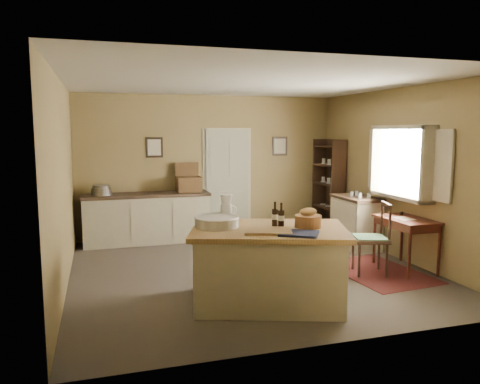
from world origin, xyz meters
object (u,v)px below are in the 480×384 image
object	(u,v)px
sideboard	(147,216)
right_cabinet	(356,222)
work_island	(268,264)
shelving_unit	(330,186)
writing_desk	(406,225)
desk_chair	(370,239)

from	to	relation	value
sideboard	right_cabinet	world-z (taller)	sideboard
work_island	sideboard	distance (m)	3.67
work_island	sideboard	size ratio (longest dim) A/B	0.90
sideboard	shelving_unit	world-z (taller)	shelving_unit
right_cabinet	sideboard	bearing A→B (deg)	157.14
right_cabinet	work_island	bearing A→B (deg)	-139.07
sideboard	writing_desk	size ratio (longest dim) A/B	2.45
sideboard	writing_desk	xyz separation A→B (m)	(3.43, -2.83, 0.19)
sideboard	shelving_unit	bearing A→B (deg)	-3.20
shelving_unit	work_island	bearing A→B (deg)	-127.42
sideboard	writing_desk	bearing A→B (deg)	-39.48
sideboard	shelving_unit	xyz separation A→B (m)	(3.58, -0.20, 0.45)
shelving_unit	sideboard	bearing A→B (deg)	176.80
writing_desk	desk_chair	bearing A→B (deg)	-177.96
writing_desk	desk_chair	world-z (taller)	desk_chair
writing_desk	right_cabinet	world-z (taller)	right_cabinet
writing_desk	shelving_unit	size ratio (longest dim) A/B	0.50
work_island	sideboard	world-z (taller)	work_island
sideboard	writing_desk	distance (m)	4.45
right_cabinet	writing_desk	bearing A→B (deg)	-89.99
work_island	right_cabinet	bearing A→B (deg)	59.66
desk_chair	right_cabinet	size ratio (longest dim) A/B	1.01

